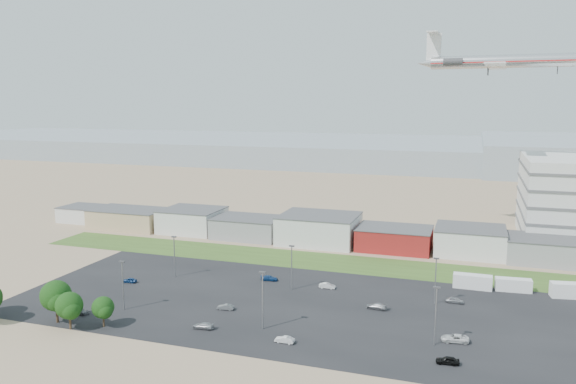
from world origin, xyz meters
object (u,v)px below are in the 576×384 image
at_px(parked_car_11, 327,286).
at_px(parked_car_12, 377,306).
at_px(parked_car_4, 226,307).
at_px(parked_car_8, 455,300).
at_px(airliner, 500,61).
at_px(parked_car_2, 448,360).
at_px(parked_car_3, 203,326).
at_px(parked_car_0, 455,338).
at_px(box_trailer_a, 473,282).
at_px(parked_car_10, 79,311).
at_px(parked_car_13, 285,340).
at_px(parked_car_5, 130,280).
at_px(parked_car_6, 269,278).

xyz_separation_m(parked_car_11, parked_car_12, (12.46, -9.04, 0.01)).
bearing_deg(parked_car_4, parked_car_8, 106.44).
bearing_deg(airliner, parked_car_2, -92.09).
distance_m(parked_car_3, parked_car_8, 51.22).
bearing_deg(parked_car_12, parked_car_0, 60.31).
relative_size(box_trailer_a, parked_car_8, 2.30).
distance_m(parked_car_10, parked_car_13, 42.05).
bearing_deg(parked_car_10, parked_car_5, 2.56).
height_order(parked_car_2, parked_car_12, parked_car_2).
relative_size(parked_car_6, parked_car_10, 0.98).
bearing_deg(box_trailer_a, parked_car_12, -132.25).
relative_size(parked_car_0, parked_car_10, 1.15).
bearing_deg(parked_car_5, parked_car_6, 106.12).
height_order(parked_car_4, parked_car_12, parked_car_12).
bearing_deg(parked_car_12, parked_car_6, -104.60).
bearing_deg(parked_car_0, parked_car_4, -99.14).
distance_m(parked_car_11, parked_car_12, 15.39).
relative_size(parked_car_4, parked_car_8, 0.94).
xyz_separation_m(box_trailer_a, parked_car_10, (-72.15, -40.29, -0.95)).
bearing_deg(parked_car_0, parked_car_12, -133.44).
xyz_separation_m(parked_car_3, parked_car_4, (-0.13, 9.93, -0.01)).
xyz_separation_m(airliner, parked_car_8, (-7.97, -61.51, -51.59)).
distance_m(parked_car_0, parked_car_2, 8.96).
relative_size(parked_car_0, parked_car_11, 1.29).
bearing_deg(parked_car_11, parked_car_10, 124.24).
xyz_separation_m(parked_car_0, parked_car_8, (-0.78, 19.61, -0.03)).
relative_size(box_trailer_a, parked_car_6, 2.08).
relative_size(parked_car_2, parked_car_6, 0.92).
height_order(parked_car_0, parked_car_13, parked_car_0).
bearing_deg(parked_car_8, parked_car_0, -175.63).
distance_m(parked_car_0, parked_car_3, 44.36).
bearing_deg(parked_car_8, airliner, -5.28).
distance_m(box_trailer_a, parked_car_5, 76.84).
xyz_separation_m(airliner, parked_car_5, (-78.65, -71.39, -51.65)).
distance_m(parked_car_0, parked_car_11, 34.37).
xyz_separation_m(parked_car_6, parked_car_13, (14.28, -30.86, -0.01)).
height_order(box_trailer_a, parked_car_0, box_trailer_a).
xyz_separation_m(parked_car_5, parked_car_8, (70.69, 9.88, 0.06)).
bearing_deg(airliner, parked_car_6, -126.38).
relative_size(parked_car_10, parked_car_12, 0.98).
height_order(parked_car_5, parked_car_12, parked_car_12).
height_order(parked_car_5, parked_car_6, parked_car_6).
xyz_separation_m(parked_car_4, parked_car_8, (42.86, 18.31, 0.06)).
xyz_separation_m(parked_car_5, parked_car_11, (43.66, 10.47, 0.04)).
height_order(parked_car_11, parked_car_13, parked_car_11).
relative_size(parked_car_11, parked_car_12, 0.87).
bearing_deg(parked_car_4, parked_car_5, -113.55).
xyz_separation_m(parked_car_3, parked_car_12, (28.16, 19.79, 0.03)).
relative_size(airliner, parked_car_8, 13.24).
bearing_deg(parked_car_5, parked_car_12, 86.27).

